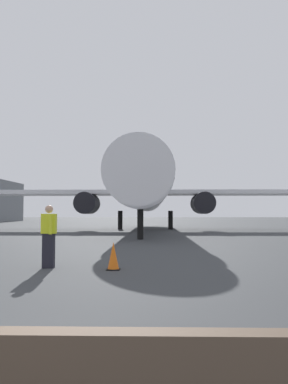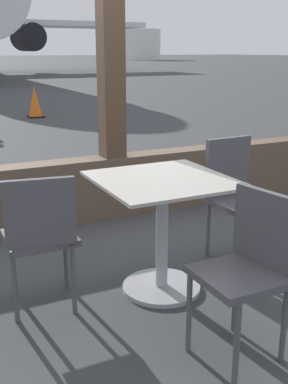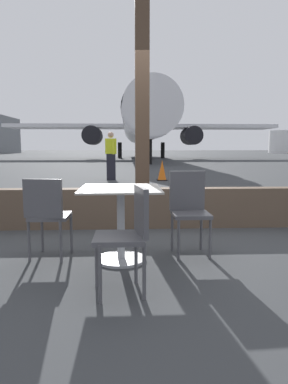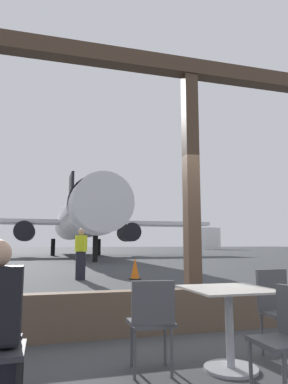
{
  "view_description": "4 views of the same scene",
  "coord_description": "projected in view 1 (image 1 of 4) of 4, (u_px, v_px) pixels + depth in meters",
  "views": [
    {
      "loc": [
        2.1,
        -3.1,
        1.51
      ],
      "look_at": [
        1.55,
        19.96,
        2.79
      ],
      "focal_mm": 36.23,
      "sensor_mm": 36.0,
      "label": 1
    },
    {
      "loc": [
        -1.65,
        -4.04,
        1.54
      ],
      "look_at": [
        -0.32,
        -1.32,
        0.63
      ],
      "focal_mm": 44.49,
      "sensor_mm": 36.0,
      "label": 2
    },
    {
      "loc": [
        -0.21,
        -5.02,
        1.17
      ],
      "look_at": [
        -0.02,
        -1.06,
        0.66
      ],
      "focal_mm": 32.33,
      "sensor_mm": 36.0,
      "label": 3
    },
    {
      "loc": [
        -2.07,
        -4.76,
        1.2
      ],
      "look_at": [
        3.8,
        15.98,
        4.38
      ],
      "focal_mm": 33.1,
      "sensor_mm": 36.0,
      "label": 4
    }
  ],
  "objects": [
    {
      "name": "ground_crew_worker",
      "position": [
        49.0,
        235.0,
        10.77
      ],
      "size": [
        0.4,
        0.53,
        1.74
      ],
      "color": "black",
      "rests_on": "ground"
    },
    {
      "name": "ground_plane",
      "position": [
        134.0,
        227.0,
        42.99
      ],
      "size": [
        220.0,
        220.0,
        0.0
      ],
      "primitive_type": "plane",
      "color": "#383A3D"
    },
    {
      "name": "traffic_cone",
      "position": [
        113.0,
        257.0,
        10.37
      ],
      "size": [
        0.36,
        0.36,
        0.74
      ],
      "color": "orange",
      "rests_on": "ground"
    },
    {
      "name": "airplane",
      "position": [
        145.0,
        188.0,
        33.89
      ],
      "size": [
        28.31,
        29.77,
        10.67
      ],
      "color": "silver",
      "rests_on": "ground"
    }
  ]
}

